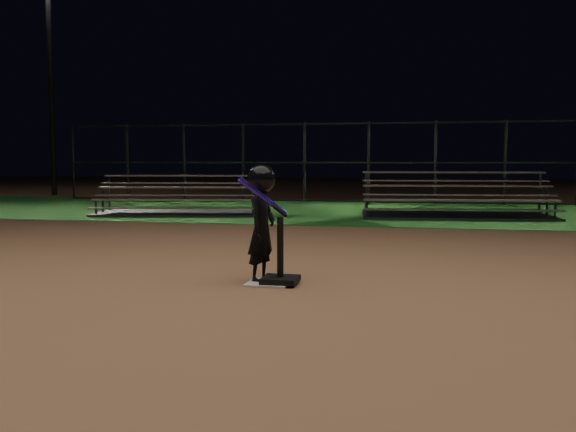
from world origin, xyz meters
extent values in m
plane|color=#956443|center=(0.00, 0.00, 0.00)|extent=(80.00, 80.00, 0.00)
cube|color=#1C551B|center=(0.00, 10.00, 0.01)|extent=(60.00, 8.00, 0.01)
cube|color=beige|center=(0.00, 0.00, 0.01)|extent=(0.45, 0.45, 0.02)
cube|color=black|center=(0.13, 0.00, 0.05)|extent=(0.38, 0.38, 0.06)
cylinder|color=black|center=(0.13, 0.00, 0.41)|extent=(0.07, 0.07, 0.64)
imported|color=black|center=(-0.11, 0.11, 0.58)|extent=(0.36, 0.47, 1.15)
sphere|color=black|center=(-0.11, 0.11, 1.13)|extent=(0.31, 0.31, 0.31)
cylinder|color=#2E18D3|center=(-0.06, -0.04, 0.95)|extent=(0.46, 0.45, 0.44)
cylinder|color=black|center=(0.10, 0.08, 0.78)|extent=(0.16, 0.15, 0.14)
cube|color=#A8A8AD|center=(-4.14, 7.51, 0.39)|extent=(3.88, 0.94, 0.04)
cube|color=#A8A8AD|center=(-4.09, 7.24, 0.21)|extent=(3.88, 0.94, 0.03)
cube|color=#A8A8AD|center=(-4.23, 8.04, 0.66)|extent=(3.88, 0.94, 0.04)
cube|color=#A8A8AD|center=(-4.19, 7.77, 0.49)|extent=(3.88, 0.94, 0.03)
cube|color=#A8A8AD|center=(-4.33, 8.56, 0.94)|extent=(3.88, 0.94, 0.04)
cube|color=#A8A8AD|center=(-4.28, 8.30, 0.76)|extent=(3.88, 0.94, 0.03)
cube|color=#38383D|center=(-4.23, 8.04, 0.03)|extent=(4.18, 2.58, 0.06)
cube|color=#A4A5A9|center=(2.45, 8.08, 0.43)|extent=(4.31, 0.71, 0.04)
cube|color=#A4A5A9|center=(2.48, 7.78, 0.24)|extent=(4.31, 0.71, 0.03)
cube|color=#A4A5A9|center=(2.39, 8.67, 0.73)|extent=(4.31, 0.71, 0.04)
cube|color=#A4A5A9|center=(2.42, 8.37, 0.54)|extent=(4.31, 0.71, 0.03)
cube|color=#A4A5A9|center=(2.32, 9.25, 1.03)|extent=(4.31, 0.71, 0.04)
cube|color=#A4A5A9|center=(2.36, 8.95, 0.84)|extent=(4.31, 0.71, 0.03)
cube|color=#38383D|center=(2.39, 8.67, 0.03)|extent=(4.50, 2.54, 0.06)
cube|color=#38383D|center=(0.00, 13.00, 0.05)|extent=(20.00, 0.05, 0.05)
cube|color=#38383D|center=(0.00, 13.00, 1.25)|extent=(20.00, 0.05, 0.05)
cube|color=#38383D|center=(0.00, 13.00, 2.45)|extent=(20.00, 0.05, 0.05)
cylinder|color=#38383D|center=(-10.00, 13.00, 1.25)|extent=(0.08, 0.08, 2.50)
cylinder|color=#38383D|center=(-5.00, 13.00, 1.25)|extent=(0.08, 0.08, 2.50)
cylinder|color=#38383D|center=(0.00, 13.00, 1.25)|extent=(0.08, 0.08, 2.50)
cylinder|color=#38383D|center=(5.00, 13.00, 1.25)|extent=(0.08, 0.08, 2.50)
cylinder|color=#2D2D30|center=(-12.00, 15.00, 4.00)|extent=(0.20, 0.20, 8.00)
camera|label=1|loc=(1.59, -6.52, 1.34)|focal=39.35mm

